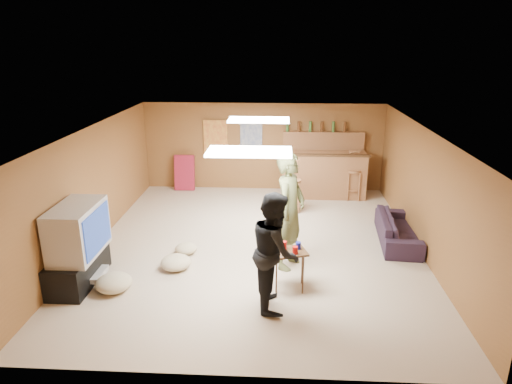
# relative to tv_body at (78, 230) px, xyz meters

# --- Properties ---
(ground) EXTENTS (7.00, 7.00, 0.00)m
(ground) POSITION_rel_tv_body_xyz_m (2.65, 1.50, -0.90)
(ground) COLOR #B8A48C
(ground) RESTS_ON ground
(ceiling) EXTENTS (6.00, 7.00, 0.02)m
(ceiling) POSITION_rel_tv_body_xyz_m (2.65, 1.50, 1.30)
(ceiling) COLOR silver
(ceiling) RESTS_ON ground
(wall_back) EXTENTS (6.00, 0.02, 2.20)m
(wall_back) POSITION_rel_tv_body_xyz_m (2.65, 5.00, 0.20)
(wall_back) COLOR brown
(wall_back) RESTS_ON ground
(wall_front) EXTENTS (6.00, 0.02, 2.20)m
(wall_front) POSITION_rel_tv_body_xyz_m (2.65, -2.00, 0.20)
(wall_front) COLOR brown
(wall_front) RESTS_ON ground
(wall_left) EXTENTS (0.02, 7.00, 2.20)m
(wall_left) POSITION_rel_tv_body_xyz_m (-0.35, 1.50, 0.20)
(wall_left) COLOR brown
(wall_left) RESTS_ON ground
(wall_right) EXTENTS (0.02, 7.00, 2.20)m
(wall_right) POSITION_rel_tv_body_xyz_m (5.65, 1.50, 0.20)
(wall_right) COLOR brown
(wall_right) RESTS_ON ground
(tv_stand) EXTENTS (0.55, 1.30, 0.50)m
(tv_stand) POSITION_rel_tv_body_xyz_m (-0.07, 0.00, -0.65)
(tv_stand) COLOR black
(tv_stand) RESTS_ON ground
(dvd_box) EXTENTS (0.35, 0.50, 0.08)m
(dvd_box) POSITION_rel_tv_body_xyz_m (0.15, 0.00, -0.75)
(dvd_box) COLOR #B2B2B7
(dvd_box) RESTS_ON tv_stand
(tv_body) EXTENTS (0.60, 1.10, 0.80)m
(tv_body) POSITION_rel_tv_body_xyz_m (0.00, 0.00, 0.00)
(tv_body) COLOR #B2B2B7
(tv_body) RESTS_ON tv_stand
(tv_screen) EXTENTS (0.02, 0.95, 0.65)m
(tv_screen) POSITION_rel_tv_body_xyz_m (0.31, 0.00, 0.00)
(tv_screen) COLOR navy
(tv_screen) RESTS_ON tv_body
(bar_counter) EXTENTS (2.00, 0.60, 1.10)m
(bar_counter) POSITION_rel_tv_body_xyz_m (4.15, 4.45, -0.35)
(bar_counter) COLOR brown
(bar_counter) RESTS_ON ground
(bar_lip) EXTENTS (2.10, 0.12, 0.05)m
(bar_lip) POSITION_rel_tv_body_xyz_m (4.15, 4.20, 0.20)
(bar_lip) COLOR #3D2513
(bar_lip) RESTS_ON bar_counter
(bar_shelf) EXTENTS (2.00, 0.18, 0.05)m
(bar_shelf) POSITION_rel_tv_body_xyz_m (4.15, 4.90, 0.60)
(bar_shelf) COLOR brown
(bar_shelf) RESTS_ON bar_backing
(bar_backing) EXTENTS (2.00, 0.14, 0.60)m
(bar_backing) POSITION_rel_tv_body_xyz_m (4.15, 4.92, 0.30)
(bar_backing) COLOR brown
(bar_backing) RESTS_ON bar_counter
(poster_left) EXTENTS (0.60, 0.03, 0.85)m
(poster_left) POSITION_rel_tv_body_xyz_m (1.45, 4.96, 0.45)
(poster_left) COLOR #BF3F26
(poster_left) RESTS_ON wall_back
(poster_right) EXTENTS (0.55, 0.03, 0.80)m
(poster_right) POSITION_rel_tv_body_xyz_m (2.35, 4.96, 0.45)
(poster_right) COLOR #334C99
(poster_right) RESTS_ON wall_back
(folding_chair_stack) EXTENTS (0.50, 0.26, 0.91)m
(folding_chair_stack) POSITION_rel_tv_body_xyz_m (0.65, 4.80, -0.45)
(folding_chair_stack) COLOR maroon
(folding_chair_stack) RESTS_ON ground
(ceiling_panel_front) EXTENTS (1.20, 0.60, 0.04)m
(ceiling_panel_front) POSITION_rel_tv_body_xyz_m (2.65, 0.00, 1.27)
(ceiling_panel_front) COLOR white
(ceiling_panel_front) RESTS_ON ceiling
(ceiling_panel_back) EXTENTS (1.20, 0.60, 0.04)m
(ceiling_panel_back) POSITION_rel_tv_body_xyz_m (2.65, 2.70, 1.27)
(ceiling_panel_back) COLOR white
(ceiling_panel_back) RESTS_ON ceiling
(person_olive) EXTENTS (0.71, 0.85, 1.98)m
(person_olive) POSITION_rel_tv_body_xyz_m (3.26, 0.77, 0.09)
(person_olive) COLOR #5B6239
(person_olive) RESTS_ON ground
(person_black) EXTENTS (0.73, 0.89, 1.72)m
(person_black) POSITION_rel_tv_body_xyz_m (3.04, -0.47, -0.04)
(person_black) COLOR black
(person_black) RESTS_ON ground
(sofa) EXTENTS (0.83, 1.79, 0.51)m
(sofa) POSITION_rel_tv_body_xyz_m (5.35, 1.84, -0.65)
(sofa) COLOR black
(sofa) RESTS_ON ground
(tray_table) EXTENTS (0.58, 0.52, 0.63)m
(tray_table) POSITION_rel_tv_body_xyz_m (3.26, 0.00, -0.58)
(tray_table) COLOR #3D2513
(tray_table) RESTS_ON ground
(cup_red_near) EXTENTS (0.09, 0.09, 0.12)m
(cup_red_near) POSITION_rel_tv_body_xyz_m (3.17, 0.07, -0.21)
(cup_red_near) COLOR #B80E0C
(cup_red_near) RESTS_ON tray_table
(cup_red_far) EXTENTS (0.09, 0.09, 0.11)m
(cup_red_far) POSITION_rel_tv_body_xyz_m (3.33, -0.08, -0.21)
(cup_red_far) COLOR #B80E0C
(cup_red_far) RESTS_ON tray_table
(cup_blue) EXTENTS (0.10, 0.10, 0.11)m
(cup_blue) POSITION_rel_tv_body_xyz_m (3.39, 0.08, -0.21)
(cup_blue) COLOR #151D93
(cup_blue) RESTS_ON tray_table
(bar_stool_left) EXTENTS (0.42, 0.42, 1.10)m
(bar_stool_left) POSITION_rel_tv_body_xyz_m (3.38, 3.37, -0.35)
(bar_stool_left) COLOR brown
(bar_stool_left) RESTS_ON ground
(bar_stool_right) EXTENTS (0.46, 0.46, 1.14)m
(bar_stool_right) POSITION_rel_tv_body_xyz_m (4.85, 4.25, -0.33)
(bar_stool_right) COLOR brown
(bar_stool_right) RESTS_ON ground
(cushion_near_tv) EXTENTS (0.64, 0.64, 0.23)m
(cushion_near_tv) POSITION_rel_tv_body_xyz_m (1.36, 0.54, -0.79)
(cushion_near_tv) COLOR tan
(cushion_near_tv) RESTS_ON ground
(cushion_mid) EXTENTS (0.50, 0.50, 0.18)m
(cushion_mid) POSITION_rel_tv_body_xyz_m (1.41, 1.14, -0.81)
(cushion_mid) COLOR tan
(cushion_mid) RESTS_ON ground
(cushion_far) EXTENTS (0.73, 0.73, 0.25)m
(cushion_far) POSITION_rel_tv_body_xyz_m (0.56, -0.21, -0.77)
(cushion_far) COLOR tan
(cushion_far) RESTS_ON ground
(bottle_row) EXTENTS (1.48, 0.08, 0.26)m
(bottle_row) POSITION_rel_tv_body_xyz_m (3.95, 4.88, 0.75)
(bottle_row) COLOR #3F7233
(bottle_row) RESTS_ON bar_shelf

